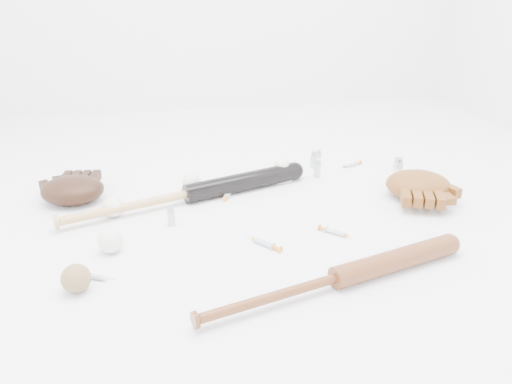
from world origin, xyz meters
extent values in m
plane|color=white|center=(0.00, 0.00, 0.00)|extent=(3.00, 3.00, 0.00)
cube|color=gold|center=(-0.61, 0.43, 0.00)|extent=(0.09, 0.10, 0.00)
cube|color=white|center=(0.16, 0.30, 0.02)|extent=(0.08, 0.08, 0.04)
sphere|color=white|center=(0.16, 0.30, 0.07)|extent=(0.06, 0.06, 0.06)
sphere|color=white|center=(-0.47, 0.09, 0.04)|extent=(0.07, 0.07, 0.07)
sphere|color=white|center=(-0.19, 0.26, 0.04)|extent=(0.07, 0.07, 0.07)
sphere|color=white|center=(-0.46, -0.15, 0.04)|extent=(0.07, 0.07, 0.07)
sphere|color=olive|center=(-0.53, -0.34, 0.04)|extent=(0.08, 0.08, 0.08)
cylinder|color=#A9B2B9|center=(0.33, 0.41, 0.04)|extent=(0.03, 0.03, 0.07)
cylinder|color=#A9B2B9|center=(0.37, 0.45, 0.03)|extent=(0.02, 0.02, 0.06)
cylinder|color=#A9B2B9|center=(0.31, 0.30, 0.03)|extent=(0.03, 0.03, 0.07)
cylinder|color=#A9B2B9|center=(0.62, 0.22, 0.04)|extent=(0.04, 0.04, 0.09)
cylinder|color=#A9B2B9|center=(-0.28, -0.01, 0.03)|extent=(0.03, 0.03, 0.06)
camera|label=1|loc=(-0.28, -1.49, 0.76)|focal=35.00mm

